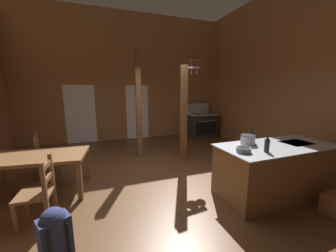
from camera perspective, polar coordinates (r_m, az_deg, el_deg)
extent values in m
cube|color=brown|center=(4.19, -4.04, -16.84)|extent=(8.14, 8.37, 0.10)
cube|color=#93663F|center=(7.52, -12.34, 13.75)|extent=(8.14, 0.14, 4.62)
cube|color=#93663F|center=(5.92, 34.19, 13.02)|extent=(0.14, 8.37, 4.62)
cube|color=white|center=(7.45, -24.56, 3.16)|extent=(1.00, 0.01, 2.05)
cube|color=white|center=(7.54, -9.11, 4.08)|extent=(0.84, 0.01, 2.05)
cube|color=brown|center=(4.08, 29.24, -11.33)|extent=(2.11, 0.93, 0.90)
cube|color=#A8AAB2|center=(3.94, 29.86, -5.08)|extent=(2.18, 0.99, 0.02)
cube|color=black|center=(4.31, 33.93, -4.12)|extent=(0.53, 0.41, 0.00)
cube|color=black|center=(4.50, 24.49, -14.42)|extent=(2.00, 0.07, 0.10)
cube|color=#292929|center=(7.87, 9.85, 0.10)|extent=(1.16, 0.84, 0.90)
cube|color=black|center=(7.56, 11.45, -0.62)|extent=(0.93, 0.08, 0.52)
cylinder|color=#A8AAB2|center=(7.49, 11.64, 1.44)|extent=(0.82, 0.09, 0.02)
cube|color=#A8AAB2|center=(7.80, 9.96, 3.46)|extent=(1.20, 0.89, 0.03)
cube|color=#A8AAB2|center=(8.07, 8.59, 5.22)|extent=(1.14, 0.13, 0.40)
cylinder|color=black|center=(7.81, 12.10, 3.54)|extent=(0.22, 0.22, 0.01)
cylinder|color=black|center=(7.53, 9.04, 3.39)|extent=(0.22, 0.22, 0.01)
cylinder|color=black|center=(8.06, 10.83, 3.81)|extent=(0.22, 0.22, 0.01)
cylinder|color=black|center=(7.79, 7.83, 3.66)|extent=(0.22, 0.22, 0.01)
cylinder|color=black|center=(7.68, 13.64, 2.49)|extent=(0.05, 0.03, 0.04)
cylinder|color=black|center=(7.55, 12.31, 2.41)|extent=(0.05, 0.03, 0.04)
cylinder|color=black|center=(7.42, 10.94, 2.32)|extent=(0.05, 0.03, 0.04)
cylinder|color=black|center=(7.30, 9.52, 2.22)|extent=(0.05, 0.03, 0.04)
cube|color=brown|center=(5.01, 4.74, 6.09)|extent=(0.15, 0.15, 2.97)
cube|color=brown|center=(5.15, 6.94, 19.24)|extent=(0.53, 0.13, 0.06)
cylinder|color=#A8AAB2|center=(5.14, 7.02, 18.13)|extent=(0.01, 0.01, 0.20)
cylinder|color=#A8AAB2|center=(5.13, 6.98, 16.81)|extent=(0.25, 0.25, 0.04)
cylinder|color=#A8AAB2|center=(5.12, 6.96, 15.92)|extent=(0.02, 0.02, 0.14)
cylinder|color=#A8AAB2|center=(5.24, 8.67, 18.00)|extent=(0.01, 0.01, 0.19)
cylinder|color=#A8AAB2|center=(5.22, 8.63, 16.73)|extent=(0.20, 0.20, 0.04)
cylinder|color=#A8AAB2|center=(5.21, 8.61, 15.86)|extent=(0.02, 0.02, 0.14)
cube|color=brown|center=(5.32, -8.76, 6.27)|extent=(0.14, 0.14, 2.97)
cube|color=brown|center=(4.00, 40.16, -18.08)|extent=(0.06, 0.28, 0.26)
cube|color=brown|center=(4.13, 41.22, -17.27)|extent=(0.34, 0.30, 0.03)
cube|color=brown|center=(4.21, -34.83, -7.55)|extent=(1.79, 1.08, 0.06)
cube|color=brown|center=(4.99, -41.29, -10.14)|extent=(0.09, 0.09, 0.68)
cube|color=brown|center=(4.46, -22.82, -10.47)|extent=(0.09, 0.09, 0.68)
cube|color=brown|center=(3.75, -24.81, -14.72)|extent=(0.09, 0.09, 0.68)
cube|color=brown|center=(5.06, -31.96, -7.71)|extent=(0.52, 0.52, 0.04)
cube|color=brown|center=(5.30, -29.62, -9.23)|extent=(0.06, 0.06, 0.41)
cube|color=brown|center=(4.94, -29.49, -10.63)|extent=(0.06, 0.06, 0.41)
cube|color=brown|center=(5.24, -34.07, -6.82)|extent=(0.06, 0.06, 0.95)
cube|color=brown|center=(4.87, -34.28, -8.06)|extent=(0.06, 0.06, 0.95)
cube|color=brown|center=(4.97, -34.61, -3.40)|extent=(0.11, 0.38, 0.07)
cube|color=brown|center=(5.01, -34.38, -5.51)|extent=(0.11, 0.38, 0.07)
cube|color=brown|center=(3.47, -34.90, -16.26)|extent=(0.46, 0.46, 0.04)
cube|color=brown|center=(3.48, -38.64, -20.83)|extent=(0.05, 0.05, 0.41)
cube|color=brown|center=(3.79, -36.48, -17.97)|extent=(0.05, 0.05, 0.41)
cube|color=brown|center=(3.23, -32.68, -17.11)|extent=(0.05, 0.05, 0.95)
cube|color=brown|center=(3.56, -31.04, -14.34)|extent=(0.05, 0.05, 0.95)
cube|color=brown|center=(3.26, -32.47, -9.86)|extent=(0.05, 0.38, 0.07)
cube|color=brown|center=(3.32, -32.13, -12.94)|extent=(0.05, 0.38, 0.07)
cube|color=navy|center=(2.84, -30.54, -26.50)|extent=(0.39, 0.35, 0.48)
cube|color=navy|center=(2.99, -31.23, -26.28)|extent=(0.23, 0.16, 0.17)
cylinder|color=black|center=(2.73, -31.81, -28.41)|extent=(0.05, 0.05, 0.38)
cylinder|color=black|center=(2.76, -27.53, -27.36)|extent=(0.05, 0.05, 0.38)
sphere|color=navy|center=(2.72, -31.02, -22.76)|extent=(0.37, 0.37, 0.27)
cylinder|color=#A8AAB2|center=(3.73, 22.67, -3.84)|extent=(0.25, 0.25, 0.16)
cylinder|color=black|center=(3.71, 22.76, -2.56)|extent=(0.26, 0.26, 0.01)
cylinder|color=#A8AAB2|center=(3.63, 21.09, -3.45)|extent=(0.05, 0.02, 0.02)
cylinder|color=#A8AAB2|center=(3.81, 24.27, -3.03)|extent=(0.05, 0.02, 0.02)
cylinder|color=slate|center=(3.26, 21.59, -6.59)|extent=(0.23, 0.23, 0.08)
cylinder|color=black|center=(3.25, 21.64, -5.91)|extent=(0.19, 0.19, 0.00)
cylinder|color=#1E2328|center=(3.89, 23.77, -3.01)|extent=(0.08, 0.08, 0.21)
cylinder|color=#1E2328|center=(3.86, 23.92, -0.99)|extent=(0.03, 0.03, 0.07)
cylinder|color=#1E2328|center=(3.41, 27.37, -5.20)|extent=(0.08, 0.08, 0.21)
cylinder|color=#1E2328|center=(3.38, 27.57, -2.93)|extent=(0.03, 0.03, 0.07)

